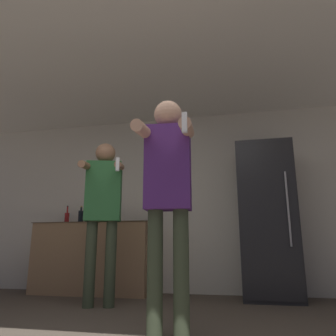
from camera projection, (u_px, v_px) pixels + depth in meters
name	position (u px, v px, depth m)	size (l,w,h in m)	color
wall_back	(186.00, 201.00, 4.76)	(7.00, 0.06, 2.55)	beige
ceiling_slab	(162.00, 65.00, 3.62)	(7.00, 3.50, 0.05)	silver
refrigerator	(267.00, 220.00, 4.10)	(0.68, 0.73, 1.90)	#262628
counter	(94.00, 258.00, 4.53)	(1.66, 0.59, 0.95)	#997551
bottle_red_label	(99.00, 216.00, 4.69)	(0.07, 0.07, 0.26)	silver
bottle_short_whiskey	(67.00, 218.00, 4.79)	(0.07, 0.07, 0.27)	maroon
bottle_brown_liquor	(81.00, 217.00, 4.75)	(0.08, 0.08, 0.25)	black
person_woman_foreground	(168.00, 184.00, 2.51)	(0.45, 0.53, 1.77)	#38422D
person_man_side	(103.00, 204.00, 3.65)	(0.55, 0.61, 1.79)	#38422D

